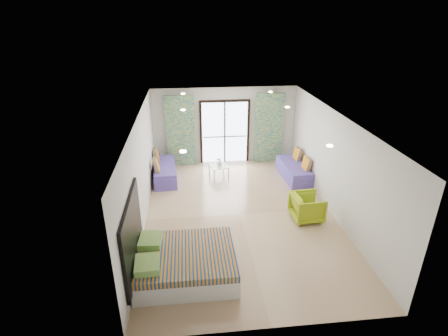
{
  "coord_description": "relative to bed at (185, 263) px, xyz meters",
  "views": [
    {
      "loc": [
        -1.29,
        -8.03,
        5.01
      ],
      "look_at": [
        -0.37,
        0.56,
        1.15
      ],
      "focal_mm": 28.0,
      "sensor_mm": 36.0,
      "label": 1
    }
  ],
  "objects": [
    {
      "name": "wall_left",
      "position": [
        -1.02,
        2.22,
        1.06
      ],
      "size": [
        0.01,
        7.5,
        2.7
      ],
      "primitive_type": null,
      "color": "silver",
      "rests_on": "ground"
    },
    {
      "name": "vase",
      "position": [
        1.18,
        4.75,
        0.17
      ],
      "size": [
        0.23,
        0.23,
        0.17
      ],
      "primitive_type": "imported",
      "rotation": [
        0.0,
        0.0,
        -0.42
      ],
      "color": "white",
      "rests_on": "coffee_table"
    },
    {
      "name": "wall_right",
      "position": [
        3.98,
        2.22,
        1.06
      ],
      "size": [
        0.01,
        7.5,
        2.7
      ],
      "primitive_type": null,
      "color": "silver",
      "rests_on": "ground"
    },
    {
      "name": "wall_front",
      "position": [
        1.48,
        -1.53,
        1.06
      ],
      "size": [
        5.0,
        0.01,
        2.7
      ],
      "primitive_type": null,
      "color": "silver",
      "rests_on": "ground"
    },
    {
      "name": "wall_back",
      "position": [
        1.48,
        5.97,
        1.06
      ],
      "size": [
        5.0,
        0.01,
        2.7
      ],
      "primitive_type": null,
      "color": "silver",
      "rests_on": "ground"
    },
    {
      "name": "coffee_table",
      "position": [
        1.15,
        4.71,
        0.04
      ],
      "size": [
        0.7,
        0.7,
        0.66
      ],
      "rotation": [
        0.0,
        0.0,
        0.26
      ],
      "color": "silver",
      "rests_on": "floor"
    },
    {
      "name": "ceiling",
      "position": [
        1.48,
        2.22,
        2.41
      ],
      "size": [
        5.0,
        7.5,
        0.01
      ],
      "primitive_type": null,
      "color": "silver",
      "rests_on": "ground"
    },
    {
      "name": "curtain_right",
      "position": [
        3.03,
        5.79,
        0.96
      ],
      "size": [
        1.0,
        0.1,
        2.5
      ],
      "primitive_type": "cube",
      "color": "beige",
      "rests_on": "floor"
    },
    {
      "name": "downlight_d",
      "position": [
        2.88,
        3.22,
        2.38
      ],
      "size": [
        0.12,
        0.12,
        0.02
      ],
      "primitive_type": "cylinder",
      "color": "#FFE0B2",
      "rests_on": "ceiling"
    },
    {
      "name": "daybed_left",
      "position": [
        -0.64,
        4.68,
        -0.02
      ],
      "size": [
        0.83,
        1.85,
        0.89
      ],
      "rotation": [
        0.0,
        0.0,
        0.07
      ],
      "color": "#5444A4",
      "rests_on": "floor"
    },
    {
      "name": "daybed_right",
      "position": [
        3.59,
        4.3,
        -0.02
      ],
      "size": [
        0.78,
        1.81,
        0.88
      ],
      "rotation": [
        0.0,
        0.0,
        0.05
      ],
      "color": "#5444A4",
      "rests_on": "floor"
    },
    {
      "name": "headboard",
      "position": [
        -0.98,
        0.0,
        0.76
      ],
      "size": [
        0.06,
        2.1,
        1.5
      ],
      "primitive_type": "cube",
      "color": "black",
      "rests_on": "floor"
    },
    {
      "name": "balcony_rail",
      "position": [
        1.48,
        5.95,
        0.66
      ],
      "size": [
        1.52,
        0.03,
        0.04
      ],
      "primitive_type": "cube",
      "color": "#595451",
      "rests_on": "balcony_door"
    },
    {
      "name": "curtain_left",
      "position": [
        -0.07,
        5.79,
        0.96
      ],
      "size": [
        1.0,
        0.1,
        2.5
      ],
      "primitive_type": "cube",
      "color": "beige",
      "rests_on": "floor"
    },
    {
      "name": "balcony_door",
      "position": [
        1.48,
        5.94,
        0.97
      ],
      "size": [
        1.76,
        0.08,
        2.28
      ],
      "color": "black",
      "rests_on": "floor"
    },
    {
      "name": "armchair",
      "position": [
        3.19,
        1.81,
        0.1
      ],
      "size": [
        0.76,
        0.81,
        0.78
      ],
      "primitive_type": "imported",
      "rotation": [
        0.0,
        0.0,
        1.64
      ],
      "color": "#97AF16",
      "rests_on": "floor"
    },
    {
      "name": "downlight_e",
      "position": [
        0.08,
        5.22,
        2.38
      ],
      "size": [
        0.12,
        0.12,
        0.02
      ],
      "primitive_type": "cylinder",
      "color": "#FFE0B2",
      "rests_on": "ceiling"
    },
    {
      "name": "floor",
      "position": [
        1.48,
        2.22,
        -0.29
      ],
      "size": [
        5.0,
        7.5,
        0.01
      ],
      "primitive_type": null,
      "color": "#9F805F",
      "rests_on": "ground"
    },
    {
      "name": "downlight_b",
      "position": [
        2.88,
        0.22,
        2.38
      ],
      "size": [
        0.12,
        0.12,
        0.02
      ],
      "primitive_type": "cylinder",
      "color": "#FFE0B2",
      "rests_on": "ceiling"
    },
    {
      "name": "downlight_a",
      "position": [
        0.08,
        0.22,
        2.38
      ],
      "size": [
        0.12,
        0.12,
        0.02
      ],
      "primitive_type": "cylinder",
      "color": "#FFE0B2",
      "rests_on": "ceiling"
    },
    {
      "name": "downlight_c",
      "position": [
        0.08,
        3.22,
        2.38
      ],
      "size": [
        0.12,
        0.12,
        0.02
      ],
      "primitive_type": "cylinder",
      "color": "#FFE0B2",
      "rests_on": "ceiling"
    },
    {
      "name": "downlight_f",
      "position": [
        2.88,
        5.22,
        2.38
      ],
      "size": [
        0.12,
        0.12,
        0.02
      ],
      "primitive_type": "cylinder",
      "color": "#FFE0B2",
      "rests_on": "ceiling"
    },
    {
      "name": "bed",
      "position": [
        0.0,
        0.0,
        0.0
      ],
      "size": [
        2.03,
        1.65,
        0.7
      ],
      "color": "silver",
      "rests_on": "floor"
    },
    {
      "name": "switch_plate",
      "position": [
        -0.99,
        1.25,
        0.76
      ],
      "size": [
        0.02,
        0.1,
        0.1
      ],
      "primitive_type": "cube",
      "color": "silver",
      "rests_on": "wall_left"
    }
  ]
}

